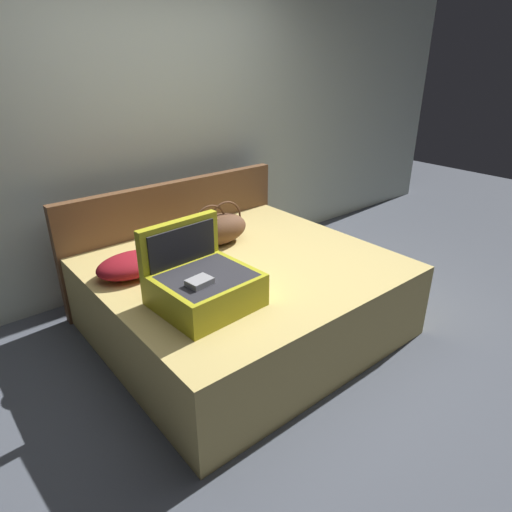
% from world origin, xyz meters
% --- Properties ---
extents(ground_plane, '(12.00, 12.00, 0.00)m').
position_xyz_m(ground_plane, '(0.00, 0.00, 0.00)').
color(ground_plane, '#4C515B').
extents(back_wall, '(8.00, 0.10, 2.60)m').
position_xyz_m(back_wall, '(0.00, 1.65, 1.30)').
color(back_wall, '#B7C1B2').
rests_on(back_wall, ground).
extents(bed, '(1.94, 1.77, 0.54)m').
position_xyz_m(bed, '(0.00, 0.40, 0.27)').
color(bed, tan).
rests_on(bed, ground).
extents(headboard, '(1.98, 0.08, 0.93)m').
position_xyz_m(headboard, '(0.00, 1.32, 0.46)').
color(headboard, brown).
rests_on(headboard, ground).
extents(hard_case_large, '(0.56, 0.54, 0.46)m').
position_xyz_m(hard_case_large, '(-0.52, 0.12, 0.67)').
color(hard_case_large, gold).
rests_on(hard_case_large, bed).
extents(duffel_bag, '(0.49, 0.29, 0.32)m').
position_xyz_m(duffel_bag, '(0.07, 0.80, 0.66)').
color(duffel_bag, brown).
rests_on(duffel_bag, bed).
extents(pillow_near_headboard, '(0.47, 0.32, 0.14)m').
position_xyz_m(pillow_near_headboard, '(-0.68, 0.73, 0.62)').
color(pillow_near_headboard, maroon).
rests_on(pillow_near_headboard, bed).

